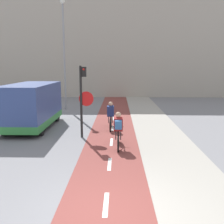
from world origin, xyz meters
name	(u,v)px	position (x,y,z in m)	size (l,w,h in m)	color
ground_plane	(105,217)	(0.00, 0.00, 0.00)	(120.00, 120.00, 0.00)	gray
bike_lane	(105,217)	(0.00, 0.00, 0.01)	(2.26, 60.00, 0.02)	brown
sidewalk_strip	(211,218)	(2.33, 0.00, 0.03)	(2.40, 60.00, 0.05)	#A8A399
building_row_background	(116,47)	(0.00, 24.15, 5.48)	(60.00, 5.20, 10.94)	#B2A899
traffic_light_pole	(83,94)	(-1.33, 6.30, 2.04)	(0.67, 0.25, 3.31)	black
street_lamp_far	(64,45)	(-3.80, 14.22, 4.84)	(0.36, 0.36, 8.09)	gray
cyclist_near	(118,131)	(0.29, 4.78, 0.71)	(0.46, 1.76, 1.49)	black
cyclist_far	(111,117)	(-0.11, 7.83, 0.66)	(0.46, 1.69, 1.47)	black
van	(32,106)	(-4.34, 8.13, 1.17)	(2.08, 4.82, 2.37)	#334784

